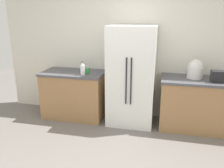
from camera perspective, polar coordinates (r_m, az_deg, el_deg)
The scene contains 9 objects.
kitchen_back_panel at distance 4.44m, azimuth 3.40°, elevation 11.36°, with size 4.89×0.10×3.05m, color silver.
counter_left at distance 4.57m, azimuth -9.22°, elevation -2.50°, with size 1.18×0.67×0.90m.
counter_right at distance 4.32m, azimuth 22.49°, elevation -4.77°, with size 1.62×0.67×0.90m.
refrigerator at distance 4.14m, azimuth 4.83°, elevation 1.90°, with size 0.82×0.68×1.77m.
toaster at distance 4.08m, azimuth 24.65°, elevation 1.71°, with size 0.22×0.16×0.18m, color black.
rice_cooker at distance 4.17m, azimuth 19.81°, elevation 3.40°, with size 0.27×0.27×0.32m.
bottle_a at distance 4.17m, azimuth -7.25°, elevation 3.59°, with size 0.08×0.08×0.25m.
cup_a at distance 4.31m, azimuth -6.10°, elevation 3.32°, with size 0.09×0.09×0.09m, color green.
bowl_a at distance 4.51m, azimuth -7.03°, elevation 3.62°, with size 0.15×0.15×0.05m, color blue.
Camera 1 is at (0.74, -2.42, 1.96)m, focal length 37.18 mm.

